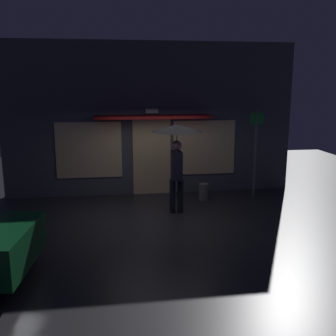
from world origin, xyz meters
name	(u,v)px	position (x,y,z in m)	size (l,w,h in m)	color
ground_plane	(161,217)	(0.00, 0.00, 0.00)	(18.00, 18.00, 0.00)	#26262B
building_facade	(151,120)	(0.00, 2.34, 2.16)	(8.39, 1.00, 4.38)	#4C4C56
person_with_umbrella	(177,143)	(0.43, 0.33, 1.79)	(1.26, 1.26, 2.23)	black
street_sign_post	(255,148)	(2.88, 1.46, 1.42)	(0.40, 0.07, 2.51)	#595B60
sidewalk_bollard	(204,192)	(1.37, 1.31, 0.23)	(0.27, 0.27, 0.47)	slate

